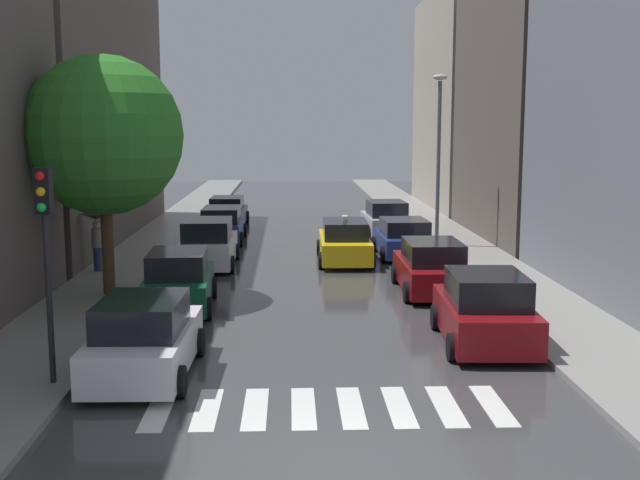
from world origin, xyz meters
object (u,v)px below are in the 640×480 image
(parked_car_right_third, at_px, (404,239))
(pedestrian_near_tree, at_px, (96,229))
(parked_car_left_nearest, at_px, (144,339))
(taxi_midroad, at_px, (345,242))
(parked_car_left_second, at_px, (179,282))
(parked_car_right_second, at_px, (432,268))
(parked_car_right_fourth, at_px, (386,220))
(traffic_light_left_corner, at_px, (45,228))
(parked_car_right_nearest, at_px, (485,311))
(street_tree_left, at_px, (103,136))
(lamp_post_right, at_px, (439,148))
(parked_car_left_third, at_px, (208,245))
(parked_car_left_fifth, at_px, (227,212))
(parked_car_left_fourth, at_px, (222,225))

(parked_car_right_third, relative_size, pedestrian_near_tree, 2.03)
(parked_car_left_nearest, xyz_separation_m, pedestrian_near_tree, (-3.68, 11.26, 0.82))
(parked_car_left_nearest, relative_size, taxi_midroad, 0.93)
(parked_car_left_second, height_order, parked_car_right_second, parked_car_left_second)
(parked_car_right_third, distance_m, pedestrian_near_tree, 11.80)
(parked_car_right_fourth, relative_size, traffic_light_left_corner, 0.96)
(parked_car_right_nearest, height_order, taxi_midroad, taxi_midroad)
(pedestrian_near_tree, distance_m, street_tree_left, 5.16)
(pedestrian_near_tree, bearing_deg, parked_car_right_second, 8.69)
(parked_car_left_second, distance_m, lamp_post_right, 14.62)
(pedestrian_near_tree, xyz_separation_m, street_tree_left, (1.24, -3.76, 3.31))
(parked_car_left_second, height_order, parked_car_right_third, parked_car_left_second)
(parked_car_right_third, height_order, pedestrian_near_tree, pedestrian_near_tree)
(parked_car_left_nearest, bearing_deg, parked_car_left_third, 1.13)
(parked_car_left_third, xyz_separation_m, street_tree_left, (-2.47, -5.18, 4.10))
(taxi_midroad, bearing_deg, parked_car_left_third, 99.86)
(lamp_post_right, bearing_deg, parked_car_right_second, -101.67)
(parked_car_left_fifth, xyz_separation_m, taxi_midroad, (5.32, -10.68, 0.04))
(parked_car_left_fourth, bearing_deg, pedestrian_near_tree, 154.14)
(parked_car_left_fourth, bearing_deg, parked_car_left_nearest, -179.97)
(parked_car_left_fifth, bearing_deg, parked_car_right_third, -139.81)
(parked_car_right_second, bearing_deg, parked_car_left_nearest, 136.91)
(parked_car_right_third, distance_m, traffic_light_left_corner, 18.16)
(parked_car_left_fourth, xyz_separation_m, street_tree_left, (-2.46, -11.37, 4.18))
(parked_car_left_fifth, distance_m, parked_car_right_fourth, 8.71)
(parked_car_right_nearest, bearing_deg, parked_car_left_fifth, 22.38)
(parked_car_left_fourth, distance_m, traffic_light_left_corner, 19.91)
(parked_car_left_fourth, xyz_separation_m, parked_car_left_fifth, (-0.17, 5.32, -0.02))
(parked_car_right_second, relative_size, traffic_light_left_corner, 1.02)
(parked_car_right_nearest, bearing_deg, parked_car_right_fourth, 3.29)
(parked_car_right_second, relative_size, lamp_post_right, 0.62)
(parked_car_left_fifth, height_order, parked_car_right_fourth, parked_car_right_fourth)
(parked_car_left_second, relative_size, parked_car_right_nearest, 0.99)
(parked_car_right_fourth, bearing_deg, parked_car_left_fourth, 97.30)
(traffic_light_left_corner, bearing_deg, parked_car_right_nearest, 16.85)
(parked_car_left_fifth, bearing_deg, taxi_midroad, -152.25)
(parked_car_right_third, bearing_deg, parked_car_right_second, 177.71)
(parked_car_left_fourth, relative_size, parked_car_left_fifth, 1.08)
(parked_car_right_third, distance_m, parked_car_right_fourth, 5.58)
(parked_car_left_fifth, relative_size, pedestrian_near_tree, 2.04)
(parked_car_left_third, bearing_deg, lamp_post_right, -67.20)
(pedestrian_near_tree, bearing_deg, taxi_midroad, 39.49)
(parked_car_left_nearest, xyz_separation_m, parked_car_right_fourth, (7.58, 20.17, -0.01))
(parked_car_left_third, bearing_deg, parked_car_left_fourth, -0.04)
(parked_car_left_fifth, bearing_deg, parked_car_right_second, -153.47)
(parked_car_right_fourth, bearing_deg, parked_car_right_third, 177.83)
(parked_car_left_second, bearing_deg, parked_car_right_fourth, -30.96)
(street_tree_left, bearing_deg, parked_car_left_fourth, 77.78)
(parked_car_left_third, height_order, taxi_midroad, taxi_midroad)
(parked_car_left_fifth, relative_size, traffic_light_left_corner, 0.96)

